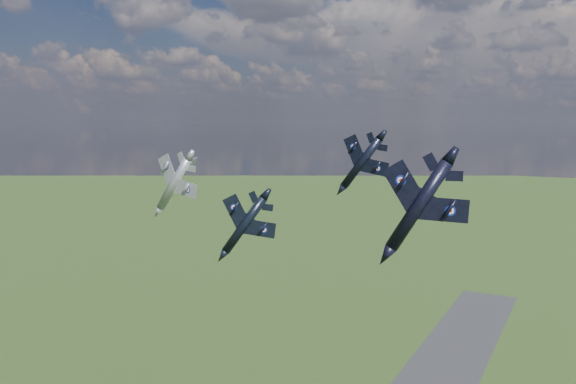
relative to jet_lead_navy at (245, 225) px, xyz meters
The scene contains 4 objects.
jet_lead_navy is the anchor object (origin of this frame).
jet_right_navy 32.55m from the jet_lead_navy, 18.47° to the right, with size 11.55×16.11×3.33m, color black, non-canonical shape.
jet_high_navy 24.54m from the jet_lead_navy, 59.17° to the left, with size 10.65×14.84×3.07m, color black, non-canonical shape.
jet_left_silver 21.82m from the jet_lead_navy, 160.25° to the left, with size 11.74×16.36×3.39m, color #9FA0A9, non-canonical shape.
Camera 1 is at (45.41, -65.77, 93.55)m, focal length 35.00 mm.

